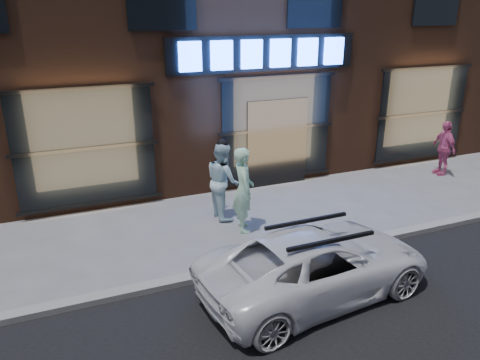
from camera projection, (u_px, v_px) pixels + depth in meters
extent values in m
plane|color=slate|center=(358.00, 245.00, 9.85)|extent=(90.00, 90.00, 0.00)
cube|color=gray|center=(359.00, 242.00, 9.83)|extent=(60.00, 0.25, 0.12)
cube|color=black|center=(265.00, 53.00, 11.88)|extent=(5.20, 0.06, 0.90)
cube|color=black|center=(277.00, 143.00, 12.83)|extent=(1.80, 0.10, 2.40)
cube|color=#FFBF72|center=(85.00, 148.00, 10.97)|extent=(3.00, 0.04, 2.60)
cube|color=black|center=(86.00, 148.00, 10.94)|extent=(3.20, 0.06, 2.80)
cube|color=#FFBF72|center=(276.00, 128.00, 12.75)|extent=(3.00, 0.04, 2.60)
cube|color=black|center=(277.00, 129.00, 12.71)|extent=(3.20, 0.06, 2.80)
cube|color=#FFBF72|center=(421.00, 114.00, 14.52)|extent=(3.00, 0.04, 2.60)
cube|color=black|center=(422.00, 114.00, 14.48)|extent=(3.20, 0.06, 2.80)
cube|color=#2659FF|center=(190.00, 57.00, 11.11)|extent=(0.55, 0.12, 0.70)
cube|color=#2659FF|center=(222.00, 55.00, 11.40)|extent=(0.55, 0.12, 0.70)
cube|color=#2659FF|center=(252.00, 54.00, 11.68)|extent=(0.55, 0.12, 0.70)
cube|color=#2659FF|center=(280.00, 53.00, 11.96)|extent=(0.55, 0.12, 0.70)
cube|color=#2659FF|center=(308.00, 52.00, 12.25)|extent=(0.55, 0.12, 0.70)
cube|color=#2659FF|center=(334.00, 51.00, 12.53)|extent=(0.55, 0.12, 0.70)
imported|color=#B9F4C4|center=(243.00, 190.00, 10.22)|extent=(0.58, 0.77, 1.91)
imported|color=white|center=(223.00, 180.00, 10.90)|extent=(0.71, 0.90, 1.82)
imported|color=#DD5B91|center=(444.00, 148.00, 13.77)|extent=(0.53, 0.99, 1.61)
imported|color=white|center=(316.00, 263.00, 8.01)|extent=(4.36, 2.38, 1.16)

